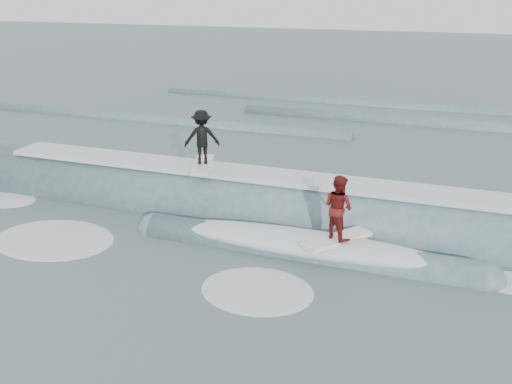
% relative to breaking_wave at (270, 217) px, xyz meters
% --- Properties ---
extents(ground, '(160.00, 160.00, 0.00)m').
position_rel_breaking_wave_xyz_m(ground, '(-0.17, -3.77, -0.03)').
color(ground, '#395053').
rests_on(ground, ground).
extents(breaking_wave, '(23.90, 4.06, 2.57)m').
position_rel_breaking_wave_xyz_m(breaking_wave, '(0.00, 0.00, 0.00)').
color(breaking_wave, '#3B6063').
rests_on(breaking_wave, ground).
extents(surfer_black, '(1.25, 2.07, 1.78)m').
position_rel_breaking_wave_xyz_m(surfer_black, '(-2.31, 0.21, 2.18)').
color(surfer_black, silver).
rests_on(surfer_black, ground).
extents(surfer_red, '(1.64, 1.93, 1.78)m').
position_rel_breaking_wave_xyz_m(surfer_red, '(2.48, -1.99, 1.30)').
color(surfer_red, white).
rests_on(surfer_red, ground).
extents(whitewater, '(17.78, 4.49, 0.10)m').
position_rel_breaking_wave_xyz_m(whitewater, '(-1.57, -3.26, -0.03)').
color(whitewater, silver).
rests_on(whitewater, ground).
extents(far_swells, '(37.26, 8.65, 0.80)m').
position_rel_breaking_wave_xyz_m(far_swells, '(-1.90, 13.88, -0.03)').
color(far_swells, '#3B6063').
rests_on(far_swells, ground).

